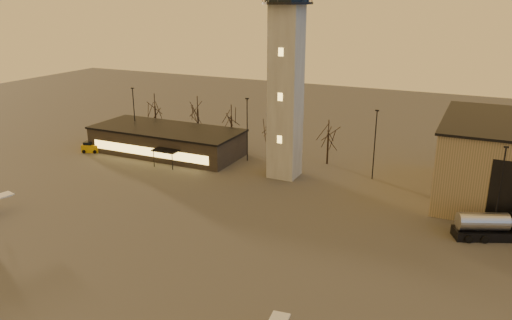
{
  "coord_description": "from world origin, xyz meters",
  "views": [
    {
      "loc": [
        25.64,
        -34.04,
        24.76
      ],
      "look_at": [
        3.44,
        13.0,
        7.86
      ],
      "focal_mm": 35.0,
      "sensor_mm": 36.0,
      "label": 1
    }
  ],
  "objects_px": {
    "control_tower": "(286,63)",
    "fuel_truck": "(492,228)",
    "service_cart": "(91,148)",
    "terminal": "(167,141)"
  },
  "relations": [
    {
      "from": "control_tower",
      "to": "service_cart",
      "type": "height_order",
      "value": "control_tower"
    },
    {
      "from": "terminal",
      "to": "service_cart",
      "type": "height_order",
      "value": "terminal"
    },
    {
      "from": "fuel_truck",
      "to": "terminal",
      "type": "bearing_deg",
      "value": 144.17
    },
    {
      "from": "terminal",
      "to": "fuel_truck",
      "type": "height_order",
      "value": "terminal"
    },
    {
      "from": "fuel_truck",
      "to": "service_cart",
      "type": "bearing_deg",
      "value": 151.1
    },
    {
      "from": "control_tower",
      "to": "terminal",
      "type": "height_order",
      "value": "control_tower"
    },
    {
      "from": "terminal",
      "to": "control_tower",
      "type": "bearing_deg",
      "value": -5.15
    },
    {
      "from": "fuel_truck",
      "to": "service_cart",
      "type": "distance_m",
      "value": 62.18
    },
    {
      "from": "control_tower",
      "to": "terminal",
      "type": "relative_size",
      "value": 1.28
    },
    {
      "from": "control_tower",
      "to": "fuel_truck",
      "type": "distance_m",
      "value": 32.96
    }
  ]
}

